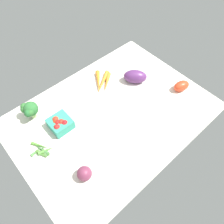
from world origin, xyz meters
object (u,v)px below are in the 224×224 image
berry_basket (60,123)px  carrot_bunch (102,82)px  roma_tomato (181,86)px  eggplant (135,77)px  broccoli_head (29,110)px  red_onion_center (84,174)px  okra_pile (42,150)px

berry_basket → carrot_bunch: 36.28cm
roma_tomato → carrot_bunch: (-30.90, 33.51, -1.64)cm
roma_tomato → eggplant: size_ratio=0.70×
carrot_bunch → berry_basket: bearing=-165.8°
broccoli_head → roma_tomato: size_ratio=1.09×
broccoli_head → red_onion_center: (1.03, -43.61, -3.31)cm
red_onion_center → roma_tomato: size_ratio=0.70×
eggplant → carrot_bunch: size_ratio=0.80×
roma_tomato → berry_basket: size_ratio=0.90×
broccoli_head → carrot_bunch: broccoli_head is taller
broccoli_head → berry_basket: bearing=-63.2°
broccoli_head → red_onion_center: 43.75cm
red_onion_center → berry_basket: (6.57, 28.59, -0.14)cm
broccoli_head → eggplant: (58.51, -17.47, -2.72)cm
roma_tomato → eggplant: (-15.11, 22.19, 0.96)cm
broccoli_head → roma_tomato: bearing=-28.3°
eggplant → broccoli_head: bearing=30.9°
broccoli_head → eggplant: 61.12cm
red_onion_center → roma_tomato: bearing=3.1°
broccoli_head → berry_basket: broccoli_head is taller
roma_tomato → broccoli_head: bearing=168.6°
berry_basket → eggplant: bearing=-2.7°
roma_tomato → berry_basket: (-66.03, 24.64, 0.23)cm
eggplant → okra_pile: bearing=50.1°
okra_pile → carrot_bunch: size_ratio=0.78×
red_onion_center → berry_basket: 29.33cm
red_onion_center → carrot_bunch: (41.69, 37.46, -2.01)cm
red_onion_center → berry_basket: red_onion_center is taller
okra_pile → carrot_bunch: 51.33cm
okra_pile → carrot_bunch: (49.32, 14.22, 0.53)cm
broccoli_head → roma_tomato: broccoli_head is taller
okra_pile → roma_tomato: roma_tomato is taller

